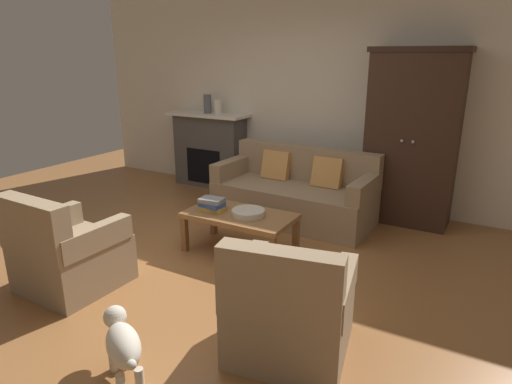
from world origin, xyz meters
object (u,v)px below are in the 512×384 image
(armchair_near_left, at_px, (67,254))
(mantel_vase_cream, at_px, (218,107))
(book_stack, at_px, (212,204))
(dog, at_px, (122,343))
(couch, at_px, (295,194))
(mantel_vase_slate, at_px, (208,104))
(armoire, at_px, (412,138))
(fireplace, at_px, (210,149))
(fruit_bowl, at_px, (248,213))
(armchair_near_right, at_px, (289,312))
(coffee_table, at_px, (240,218))

(armchair_near_left, bearing_deg, mantel_vase_cream, 100.14)
(book_stack, relative_size, dog, 0.54)
(couch, xyz_separation_m, armchair_near_left, (-1.01, -2.50, -0.00))
(couch, distance_m, mantel_vase_slate, 2.10)
(armoire, distance_m, dog, 3.90)
(fireplace, xyz_separation_m, armoire, (2.95, -0.08, 0.45))
(armoire, xyz_separation_m, couch, (-1.20, -0.61, -0.71))
(armoire, bearing_deg, couch, -152.81)
(armoire, height_order, fruit_bowl, armoire)
(mantel_vase_cream, xyz_separation_m, armchair_near_left, (0.57, -3.18, -0.91))
(mantel_vase_cream, height_order, armchair_near_left, mantel_vase_cream)
(book_stack, relative_size, armchair_near_left, 0.30)
(armchair_near_left, height_order, armchair_near_right, same)
(book_stack, bearing_deg, fruit_bowl, 6.87)
(dog, bearing_deg, armchair_near_right, 41.78)
(couch, relative_size, book_stack, 7.26)
(fruit_bowl, bearing_deg, armchair_near_left, -127.57)
(armchair_near_right, height_order, dog, armchair_near_right)
(armchair_near_right, bearing_deg, mantel_vase_cream, 130.71)
(book_stack, bearing_deg, fireplace, 125.81)
(mantel_vase_slate, bearing_deg, book_stack, -53.93)
(fruit_bowl, distance_m, armchair_near_right, 1.58)
(book_stack, bearing_deg, mantel_vase_slate, 126.07)
(coffee_table, distance_m, armchair_near_left, 1.63)
(mantel_vase_slate, distance_m, dog, 4.38)
(book_stack, height_order, mantel_vase_cream, mantel_vase_cream)
(fireplace, xyz_separation_m, armchair_near_left, (0.75, -3.19, -0.25))
(armchair_near_right, bearing_deg, fireplace, 132.43)
(fireplace, relative_size, armoire, 0.62)
(fireplace, bearing_deg, armchair_near_left, -76.81)
(book_stack, relative_size, mantel_vase_slate, 0.98)
(coffee_table, distance_m, armchair_near_right, 1.66)
(fruit_bowl, bearing_deg, armchair_near_right, -49.60)
(armoire, height_order, armchair_near_right, armoire)
(book_stack, distance_m, armchair_near_left, 1.44)
(book_stack, xyz_separation_m, mantel_vase_cream, (-1.20, 1.89, 0.74))
(couch, bearing_deg, mantel_vase_slate, 158.98)
(coffee_table, xyz_separation_m, armchair_near_left, (-0.92, -1.35, -0.05))
(book_stack, xyz_separation_m, dog, (0.62, -1.87, -0.24))
(mantel_vase_slate, bearing_deg, fireplace, 90.00)
(fireplace, height_order, mantel_vase_slate, mantel_vase_slate)
(mantel_vase_slate, distance_m, armchair_near_left, 3.40)
(mantel_vase_slate, height_order, dog, mantel_vase_slate)
(fireplace, relative_size, armchair_near_left, 1.43)
(fruit_bowl, xyz_separation_m, mantel_vase_cream, (-1.60, 1.84, 0.77))
(armchair_near_left, height_order, dog, armchair_near_left)
(mantel_vase_slate, xyz_separation_m, mantel_vase_cream, (0.18, 0.00, -0.03))
(fruit_bowl, xyz_separation_m, book_stack, (-0.40, -0.05, 0.04))
(armchair_near_left, bearing_deg, book_stack, 63.99)
(fireplace, distance_m, fruit_bowl, 2.57)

